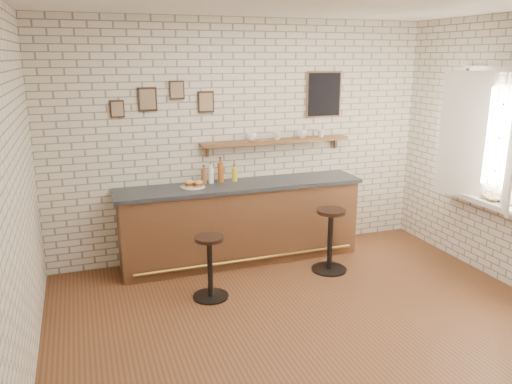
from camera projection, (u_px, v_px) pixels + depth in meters
ground at (309, 320)px, 4.96m from camera, size 5.00×5.00×0.00m
bar_counter at (241, 222)px, 6.32m from camera, size 3.10×0.65×1.01m
sandwich_plate at (193, 187)px, 6.01m from camera, size 0.28×0.28×0.01m
ciabatta_sandwich at (194, 183)px, 6.00m from camera, size 0.23×0.16×0.07m
potato_chips at (192, 186)px, 6.00m from camera, size 0.27×0.20×0.00m
bitters_bottle_brown at (204, 176)px, 6.16m from camera, size 0.07×0.07×0.23m
bitters_bottle_white at (211, 175)px, 6.19m from camera, size 0.07×0.07×0.26m
bitters_bottle_amber at (221, 172)px, 6.22m from camera, size 0.08×0.08×0.32m
condiment_bottle_yellow at (234, 174)px, 6.29m from camera, size 0.07×0.07×0.21m
bar_stool_left at (210, 265)px, 5.34m from camera, size 0.39×0.39×0.70m
bar_stool_right at (330, 238)px, 6.02m from camera, size 0.43×0.43×0.78m
wall_shelf at (276, 141)px, 6.43m from camera, size 2.00×0.18×0.18m
shelf_cup_a at (251, 137)px, 6.29m from camera, size 0.17×0.17×0.11m
shelf_cup_b at (277, 136)px, 6.41m from camera, size 0.15×0.15×0.10m
shelf_cup_c at (302, 134)px, 6.52m from camera, size 0.18×0.18×0.11m
shelf_cup_d at (321, 133)px, 6.61m from camera, size 0.12×0.12×0.10m
back_wall_decor at (262, 97)px, 6.29m from camera, size 2.96×0.02×0.56m
window_sill at (488, 203)px, 5.77m from camera, size 0.20×1.35×0.06m
casement_window at (493, 139)px, 5.56m from camera, size 0.40×1.30×1.56m
book_lower at (487, 200)px, 5.75m from camera, size 0.20×0.23×0.02m
book_upper at (485, 197)px, 5.77m from camera, size 0.24×0.28×0.02m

